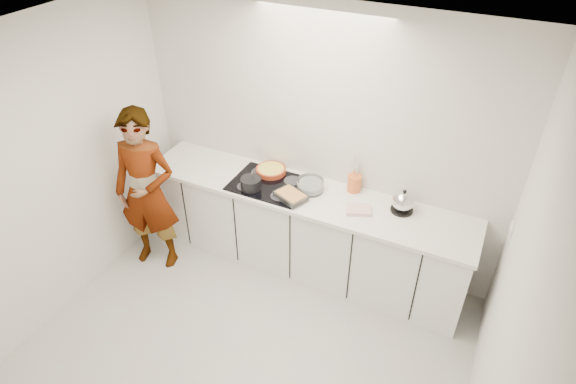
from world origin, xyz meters
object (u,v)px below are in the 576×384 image
at_px(saucepan, 251,183).
at_px(cook, 147,192).
at_px(mixing_bowl, 310,186).
at_px(baking_dish, 291,196).
at_px(hob, 269,184).
at_px(utensil_crock, 354,183).
at_px(tart_dish, 271,170).
at_px(kettle, 403,202).

xyz_separation_m(saucepan, cook, (-0.92, -0.41, -0.12)).
distance_m(saucepan, mixing_bowl, 0.56).
height_order(baking_dish, cook, cook).
distance_m(hob, mixing_bowl, 0.40).
distance_m(utensil_crock, cook, 1.99).
bearing_deg(cook, tart_dish, 23.89).
bearing_deg(utensil_crock, tart_dish, -174.34).
bearing_deg(hob, mixing_bowl, 12.17).
xyz_separation_m(mixing_bowl, cook, (-1.43, -0.64, -0.11)).
xyz_separation_m(baking_dish, mixing_bowl, (0.10, 0.21, 0.01)).
bearing_deg(hob, baking_dish, -24.03).
height_order(mixing_bowl, utensil_crock, utensil_crock).
distance_m(hob, saucepan, 0.20).
bearing_deg(baking_dish, mixing_bowl, 64.79).
distance_m(tart_dish, utensil_crock, 0.84).
height_order(baking_dish, mixing_bowl, mixing_bowl).
relative_size(hob, baking_dish, 2.15).
relative_size(tart_dish, kettle, 1.41).
xyz_separation_m(utensil_crock, cook, (-1.80, -0.82, -0.13)).
bearing_deg(baking_dish, kettle, 16.00).
bearing_deg(hob, utensil_crock, 19.02).
bearing_deg(utensil_crock, mixing_bowl, -154.31).
distance_m(tart_dish, kettle, 1.33).
xyz_separation_m(hob, saucepan, (-0.12, -0.14, 0.06)).
height_order(tart_dish, baking_dish, baking_dish).
bearing_deg(kettle, saucepan, -168.05).
relative_size(tart_dish, mixing_bowl, 1.35).
xyz_separation_m(hob, cook, (-1.04, -0.56, -0.06)).
height_order(tart_dish, kettle, kettle).
relative_size(kettle, utensil_crock, 1.63).
relative_size(hob, mixing_bowl, 2.60).
xyz_separation_m(hob, mixing_bowl, (0.39, 0.08, 0.05)).
xyz_separation_m(saucepan, baking_dish, (0.41, 0.01, -0.02)).
relative_size(baking_dish, mixing_bowl, 1.21).
distance_m(tart_dish, baking_dish, 0.48).
distance_m(mixing_bowl, cook, 1.57).
bearing_deg(baking_dish, tart_dish, 139.88).
distance_m(saucepan, kettle, 1.40).
bearing_deg(cook, saucepan, 10.70).
bearing_deg(saucepan, tart_dish, 82.22).
relative_size(hob, utensil_crock, 4.42).
relative_size(baking_dish, kettle, 1.26).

